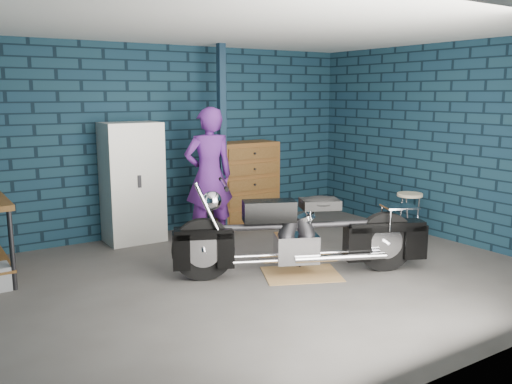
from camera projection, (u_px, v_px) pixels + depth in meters
ground at (266, 276)px, 6.05m from camera, size 6.00×6.00×0.00m
room_walls at (240, 103)px, 6.17m from camera, size 6.02×5.01×2.71m
support_post at (222, 141)px, 7.72m from camera, size 0.10×0.10×2.70m
drip_mat at (301, 274)px, 6.12m from camera, size 1.03×0.93×0.01m
motorcycle at (302, 228)px, 6.02m from camera, size 2.51×1.61×1.08m
person at (209, 176)px, 7.33m from camera, size 0.75×0.56×1.84m
locker at (132, 183)px, 7.37m from camera, size 0.76×0.55×1.64m
tool_chest at (245, 184)px, 8.37m from camera, size 0.97×0.54×1.29m
shop_stool at (409, 216)px, 7.62m from camera, size 0.47×0.47×0.64m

